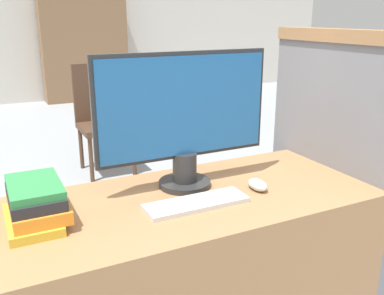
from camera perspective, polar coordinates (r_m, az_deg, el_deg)
wall_back at (r=7.44m, az=-23.23°, el=16.16°), size 12.00×0.06×2.80m
carrel_divider at (r=1.89m, az=17.33°, el=-5.16°), size 0.07×0.67×1.31m
monitor at (r=1.47m, az=-1.05°, el=4.13°), size 0.63×0.19×0.48m
keyboard at (r=1.39m, az=0.61°, el=-7.44°), size 0.34×0.11×0.02m
mouse at (r=1.52m, az=8.74°, el=-4.93°), size 0.05×0.09×0.04m
book_stack at (r=1.35m, az=-20.15°, el=-6.97°), size 0.17×0.28×0.12m
far_chair at (r=3.93m, az=-11.88°, el=4.42°), size 0.44×0.44×0.96m
bookshelf_far at (r=7.38m, az=-14.08°, el=12.46°), size 1.37×0.32×1.64m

